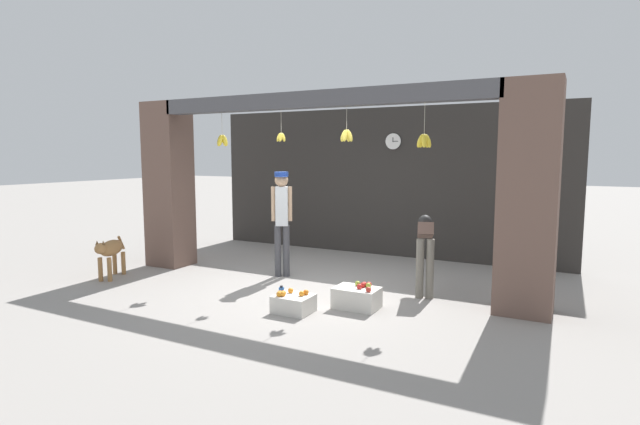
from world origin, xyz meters
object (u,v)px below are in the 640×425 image
Objects in this scene: dog at (110,250)px; worker_stooping at (425,244)px; fruit_crate_oranges at (293,303)px; wall_clock at (393,141)px; fruit_crate_apples at (357,297)px; water_bottle at (281,295)px; shopkeeper at (282,214)px.

dog is 0.79× the size of worker_stooping.
wall_clock reaches higher than fruit_crate_oranges.
fruit_crate_apples reaches higher than water_bottle.
fruit_crate_apples is 4.13m from wall_clock.
dog is 2.86m from shopkeeper.
worker_stooping is 4.33× the size of water_bottle.
water_bottle is 0.77× the size of wall_clock.
wall_clock is at bearing -142.16° from shopkeeper.
fruit_crate_apples is (1.80, -1.00, -0.90)m from shopkeeper.
worker_stooping is 1.38m from fruit_crate_apples.
shopkeeper is at bearing 121.76° from water_bottle.
worker_stooping is (4.80, 1.52, 0.27)m from dog.
wall_clock is (3.45, 3.88, 1.81)m from dog.
shopkeeper is at bearing -112.84° from wall_clock.
fruit_crate_oranges is at bearing -144.09° from worker_stooping.
water_bottle is (-1.57, -1.42, -0.62)m from worker_stooping.
wall_clock reaches higher than shopkeeper.
dog is 1.51× the size of fruit_crate_apples.
fruit_crate_oranges is (-1.25, -1.65, -0.62)m from worker_stooping.
worker_stooping reaches higher than fruit_crate_oranges.
shopkeeper is at bearing 165.35° from worker_stooping.
fruit_crate_oranges is (1.14, -1.55, -0.92)m from shopkeeper.
shopkeeper is at bearing 150.91° from fruit_crate_apples.
dog is 3.43× the size of water_bottle.
shopkeeper is 2.41m from worker_stooping.
worker_stooping is at bearing 61.66° from fruit_crate_apples.
worker_stooping is 2.20m from water_bottle.
water_bottle is at bearing 145.10° from fruit_crate_oranges.
wall_clock is (-0.76, 3.46, 2.13)m from fruit_crate_apples.
worker_stooping is at bearing 153.00° from shopkeeper.
shopkeeper is at bearing 126.38° from fruit_crate_oranges.
dog is 3.57m from fruit_crate_oranges.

